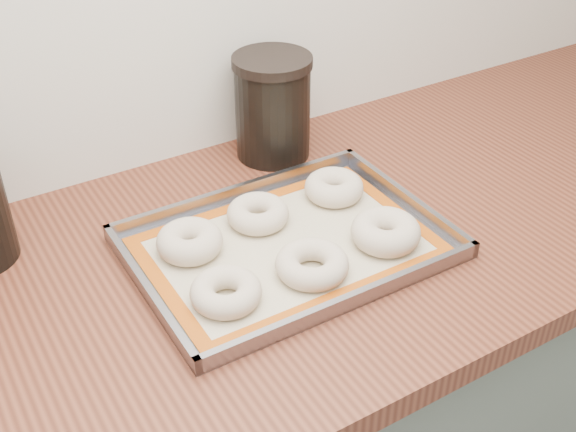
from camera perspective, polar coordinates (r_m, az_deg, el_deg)
countertop at (r=1.05m, az=-11.99°, el=-6.94°), size 3.06×0.68×0.04m
baking_tray at (r=1.09m, az=0.00°, el=-2.30°), size 0.46×0.33×0.03m
baking_mat at (r=1.09m, az=-0.00°, el=-2.38°), size 0.42×0.29×0.00m
bagel_front_left at (r=0.98m, az=-4.92°, el=-6.00°), size 0.10×0.10×0.03m
bagel_front_mid at (r=1.03m, az=1.91°, el=-3.82°), size 0.12×0.12×0.03m
bagel_front_right at (r=1.09m, az=7.72°, el=-1.24°), size 0.13×0.13×0.04m
bagel_back_left at (r=1.08m, az=-7.78°, el=-2.00°), size 0.10×0.10×0.04m
bagel_back_mid at (r=1.13m, az=-2.39°, el=0.19°), size 0.11×0.11×0.04m
bagel_back_right at (r=1.19m, az=3.65°, el=2.28°), size 0.10×0.10×0.04m
canister_right at (r=1.29m, az=-1.22°, el=8.63°), size 0.14×0.14×0.19m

